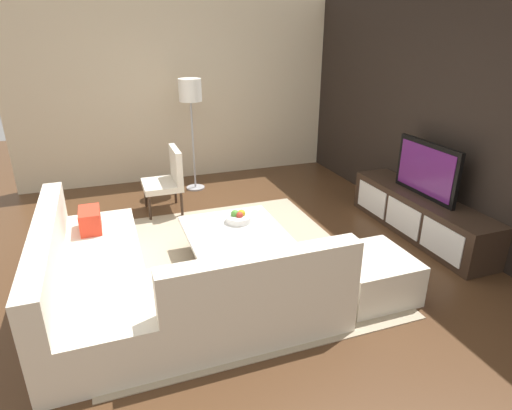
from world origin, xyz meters
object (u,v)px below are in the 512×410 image
(ottoman, at_px, (371,275))
(fruit_bowl, at_px, (238,218))
(coffee_table, at_px, (235,245))
(floor_lamp, at_px, (190,97))
(media_console, at_px, (419,215))
(sectional_couch, at_px, (152,284))
(television, at_px, (427,170))
(accent_chair_near, at_px, (168,176))

(ottoman, height_order, fruit_bowl, fruit_bowl)
(coffee_table, relative_size, floor_lamp, 0.65)
(media_console, distance_m, sectional_couch, 3.27)
(television, relative_size, coffee_table, 0.90)
(accent_chair_near, distance_m, floor_lamp, 1.29)
(ottoman, bearing_deg, media_console, 125.19)
(sectional_couch, height_order, coffee_table, sectional_couch)
(media_console, xyz_separation_m, television, (-0.00, 0.00, 0.57))
(accent_chair_near, bearing_deg, television, 62.76)
(television, height_order, ottoman, television)
(media_console, relative_size, accent_chair_near, 2.40)
(coffee_table, distance_m, floor_lamp, 2.70)
(media_console, bearing_deg, television, 90.00)
(television, bearing_deg, coffee_table, -92.49)
(coffee_table, bearing_deg, fruit_bowl, 151.12)
(media_console, bearing_deg, sectional_couch, -81.08)
(media_console, bearing_deg, coffee_table, -92.49)
(media_console, relative_size, floor_lamp, 1.25)
(floor_lamp, distance_m, ottoman, 3.73)
(sectional_couch, bearing_deg, accent_chair_near, 167.17)
(television, distance_m, fruit_bowl, 2.25)
(fruit_bowl, bearing_deg, coffee_table, -28.88)
(media_console, xyz_separation_m, accent_chair_near, (-1.76, -2.72, 0.24))
(sectional_couch, height_order, fruit_bowl, sectional_couch)
(accent_chair_near, relative_size, floor_lamp, 0.52)
(media_console, bearing_deg, fruit_bowl, -97.33)
(floor_lamp, height_order, ottoman, floor_lamp)
(media_console, relative_size, ottoman, 2.98)
(television, bearing_deg, floor_lamp, -138.64)
(sectional_couch, distance_m, accent_chair_near, 2.33)
(coffee_table, distance_m, accent_chair_near, 1.73)
(media_console, bearing_deg, floor_lamp, -138.65)
(coffee_table, bearing_deg, accent_chair_near, -165.83)
(media_console, height_order, ottoman, media_console)
(floor_lamp, bearing_deg, accent_chair_near, -34.29)
(media_console, height_order, sectional_couch, sectional_couch)
(accent_chair_near, xyz_separation_m, fruit_bowl, (1.48, 0.52, -0.06))
(media_console, distance_m, fruit_bowl, 2.22)
(sectional_couch, relative_size, ottoman, 3.45)
(sectional_couch, xyz_separation_m, ottoman, (0.40, 1.95, -0.09))
(television, height_order, fruit_bowl, television)
(media_console, distance_m, coffee_table, 2.30)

